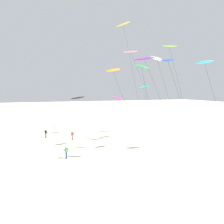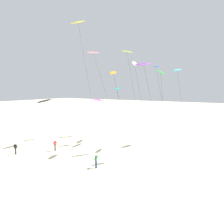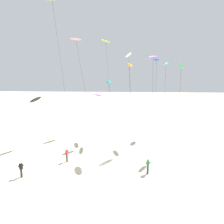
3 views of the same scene
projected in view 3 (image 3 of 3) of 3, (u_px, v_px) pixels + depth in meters
ground_plane at (98, 165)px, 24.50m from camera, size 260.00×260.00×0.00m
kite_cyan at (166, 64)px, 37.59m from camera, size 1.52×6.25×13.04m
kite_teal at (108, 82)px, 35.41m from camera, size 1.38×3.52×9.83m
kite_white at (129, 56)px, 34.93m from camera, size 1.44×6.37×14.35m
kite_magenta at (98, 96)px, 31.38m from camera, size 1.56×4.50×7.90m
kite_green at (181, 68)px, 28.07m from camera, size 1.16×3.46×12.06m
kite_lime at (106, 42)px, 40.28m from camera, size 1.99×6.84×17.38m
kite_orange at (129, 65)px, 27.72m from camera, size 1.36×5.89×12.33m
kite_yellow at (52, 1)px, 34.18m from camera, size 2.11×6.62×23.49m
kite_pink at (76, 41)px, 34.91m from camera, size 1.93×8.82×16.74m
kite_blue at (157, 60)px, 33.50m from camera, size 1.32×6.26×13.35m
kite_black at (36, 100)px, 26.54m from camera, size 0.82×4.60×7.76m
kite_purple at (153, 58)px, 30.45m from camera, size 2.14×7.50×13.57m
kite_flyer_nearest at (148, 166)px, 22.04m from camera, size 0.63×0.65×1.67m
kite_flyer_middle at (21, 169)px, 21.27m from camera, size 0.73×0.72×1.67m
kite_flyer_furthest at (67, 155)px, 25.23m from camera, size 0.58×0.60×1.67m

